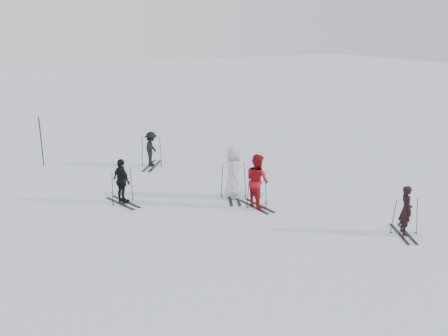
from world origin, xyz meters
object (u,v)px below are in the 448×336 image
at_px(piste_marker, 41,141).
at_px(skier_near_dark, 406,211).
at_px(skier_red, 257,181).
at_px(skier_grey, 233,172).
at_px(skier_uphill_left, 122,182).
at_px(skier_uphill_far, 151,149).

bearing_deg(piste_marker, skier_near_dark, -59.69).
distance_m(skier_red, skier_grey, 1.22).
relative_size(skier_near_dark, skier_red, 0.81).
xyz_separation_m(skier_near_dark, piste_marker, (-7.69, 13.16, 0.36)).
bearing_deg(skier_near_dark, piste_marker, 60.27).
bearing_deg(piste_marker, skier_uphill_left, -77.51).
distance_m(skier_uphill_left, piste_marker, 6.43).
bearing_deg(piste_marker, skier_grey, -57.17).
height_order(skier_uphill_left, skier_uphill_far, skier_uphill_left).
xyz_separation_m(skier_near_dark, skier_grey, (-2.67, 5.38, 0.20)).
relative_size(skier_grey, piste_marker, 0.86).
xyz_separation_m(skier_red, skier_uphill_far, (-1.14, 6.49, -0.16)).
bearing_deg(skier_uphill_far, skier_grey, -130.78).
relative_size(skier_near_dark, skier_grey, 0.79).
xyz_separation_m(skier_near_dark, skier_uphill_far, (-3.60, 10.67, 0.01)).
height_order(skier_near_dark, skier_uphill_far, skier_uphill_far).
distance_m(skier_red, piste_marker, 10.40).
distance_m(skier_grey, piste_marker, 9.27).
xyz_separation_m(skier_uphill_left, piste_marker, (-1.39, 6.27, 0.32)).
bearing_deg(skier_uphill_left, piste_marker, -0.70).
bearing_deg(skier_grey, skier_uphill_left, 94.05).
bearing_deg(skier_grey, skier_near_dark, -126.94).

